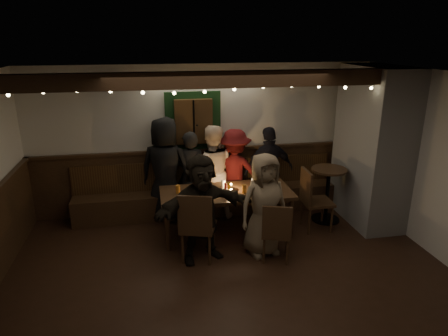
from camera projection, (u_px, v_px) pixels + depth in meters
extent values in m
cube|color=black|center=(234.00, 285.00, 5.12)|extent=(6.00, 5.00, 0.01)
cube|color=black|center=(236.00, 78.00, 4.29)|extent=(6.00, 5.00, 0.01)
cube|color=silver|center=(204.00, 139.00, 7.04)|extent=(6.00, 0.01, 2.60)
cube|color=black|center=(205.00, 180.00, 7.25)|extent=(6.00, 0.05, 1.10)
cube|color=gray|center=(372.00, 147.00, 6.58)|extent=(0.70, 1.40, 2.60)
cube|color=black|center=(208.00, 202.00, 7.12)|extent=(4.60, 0.45, 0.45)
cube|color=#331C0E|center=(206.00, 173.00, 7.14)|extent=(4.60, 0.06, 0.50)
cube|color=black|center=(193.00, 121.00, 6.83)|extent=(0.95, 0.04, 1.00)
cube|color=#331C0E|center=(194.00, 122.00, 6.78)|extent=(0.64, 0.12, 0.76)
cube|color=black|center=(219.00, 80.00, 5.26)|extent=(6.00, 0.16, 0.22)
sphere|color=#FFE599|center=(8.00, 95.00, 4.82)|extent=(0.04, 0.04, 0.04)
sphere|color=#FFE599|center=(43.00, 92.00, 4.88)|extent=(0.04, 0.04, 0.04)
sphere|color=#FFE599|center=(77.00, 91.00, 4.95)|extent=(0.04, 0.04, 0.04)
sphere|color=#FFE599|center=(110.00, 91.00, 5.03)|extent=(0.04, 0.04, 0.04)
sphere|color=#FFE599|center=(143.00, 93.00, 5.11)|extent=(0.04, 0.04, 0.04)
sphere|color=#FFE599|center=(174.00, 93.00, 5.19)|extent=(0.04, 0.04, 0.04)
sphere|color=#FFE599|center=(205.00, 92.00, 5.26)|extent=(0.04, 0.04, 0.04)
sphere|color=#FFE599|center=(234.00, 89.00, 5.32)|extent=(0.04, 0.04, 0.04)
sphere|color=#FFE599|center=(263.00, 87.00, 5.38)|extent=(0.04, 0.04, 0.04)
sphere|color=#FFE599|center=(291.00, 86.00, 5.45)|extent=(0.04, 0.04, 0.04)
sphere|color=#FFE599|center=(319.00, 86.00, 5.53)|extent=(0.04, 0.04, 0.04)
sphere|color=#FFE599|center=(345.00, 88.00, 5.61)|extent=(0.04, 0.04, 0.04)
sphere|color=#FFE599|center=(371.00, 88.00, 5.68)|extent=(0.04, 0.04, 0.04)
sphere|color=#FFE599|center=(397.00, 87.00, 5.75)|extent=(0.04, 0.04, 0.04)
cube|color=black|center=(226.00, 193.00, 6.23)|extent=(2.05, 0.88, 0.06)
cylinder|color=black|center=(168.00, 230.00, 5.84)|extent=(0.07, 0.07, 0.67)
cylinder|color=black|center=(165.00, 210.00, 6.51)|extent=(0.07, 0.07, 0.67)
cylinder|color=black|center=(291.00, 219.00, 6.18)|extent=(0.07, 0.07, 0.67)
cylinder|color=black|center=(276.00, 201.00, 6.85)|extent=(0.07, 0.07, 0.67)
cylinder|color=#BF7226|center=(178.00, 189.00, 6.12)|extent=(0.07, 0.07, 0.14)
cylinder|color=#BF7226|center=(200.00, 194.00, 5.94)|extent=(0.07, 0.07, 0.14)
cylinder|color=silver|center=(223.00, 184.00, 6.33)|extent=(0.07, 0.07, 0.14)
cylinder|color=#BF7226|center=(244.00, 189.00, 6.14)|extent=(0.07, 0.07, 0.14)
cylinder|color=silver|center=(253.00, 182.00, 6.41)|extent=(0.07, 0.07, 0.14)
cylinder|color=#BF7226|center=(273.00, 187.00, 6.23)|extent=(0.07, 0.07, 0.14)
cylinder|color=white|center=(199.00, 200.00, 5.86)|extent=(0.25, 0.25, 0.01)
cube|color=#B2B2B7|center=(227.00, 191.00, 6.17)|extent=(0.16, 0.10, 0.05)
cylinder|color=#990C0C|center=(225.00, 188.00, 6.15)|extent=(0.04, 0.04, 0.16)
cylinder|color=gold|center=(229.00, 188.00, 6.16)|extent=(0.04, 0.04, 0.16)
cylinder|color=silver|center=(231.00, 188.00, 6.27)|extent=(0.05, 0.05, 0.08)
sphere|color=#FFB24C|center=(231.00, 184.00, 6.25)|extent=(0.03, 0.03, 0.03)
cube|color=black|center=(198.00, 227.00, 5.62)|extent=(0.59, 0.59, 0.04)
cube|color=black|center=(195.00, 215.00, 5.32)|extent=(0.46, 0.19, 0.54)
cylinder|color=black|center=(214.00, 237.00, 5.85)|extent=(0.04, 0.04, 0.46)
cylinder|color=black|center=(210.00, 250.00, 5.49)|extent=(0.04, 0.04, 0.46)
cylinder|color=black|center=(188.00, 236.00, 5.89)|extent=(0.04, 0.04, 0.46)
cylinder|color=black|center=(183.00, 249.00, 5.54)|extent=(0.04, 0.04, 0.46)
cube|color=black|center=(276.00, 233.00, 5.61)|extent=(0.50, 0.50, 0.04)
cube|color=black|center=(277.00, 222.00, 5.36)|extent=(0.39, 0.16, 0.46)
cylinder|color=black|center=(287.00, 241.00, 5.81)|extent=(0.03, 0.03, 0.39)
cylinder|color=black|center=(287.00, 253.00, 5.51)|extent=(0.03, 0.03, 0.39)
cylinder|color=black|center=(265.00, 240.00, 5.85)|extent=(0.03, 0.03, 0.39)
cylinder|color=black|center=(264.00, 251.00, 5.55)|extent=(0.03, 0.03, 0.39)
cube|color=black|center=(317.00, 202.00, 6.48)|extent=(0.48, 0.48, 0.04)
cube|color=black|center=(306.00, 186.00, 6.36)|extent=(0.06, 0.46, 0.53)
cylinder|color=black|center=(331.00, 220.00, 6.41)|extent=(0.04, 0.04, 0.45)
cylinder|color=black|center=(309.00, 221.00, 6.36)|extent=(0.04, 0.04, 0.45)
cylinder|color=black|center=(323.00, 210.00, 6.76)|extent=(0.04, 0.04, 0.45)
cylinder|color=black|center=(301.00, 212.00, 6.71)|extent=(0.04, 0.04, 0.45)
cylinder|color=black|center=(325.00, 219.00, 6.93)|extent=(0.48, 0.48, 0.03)
cylinder|color=black|center=(327.00, 195.00, 6.79)|extent=(0.06, 0.06, 0.92)
cylinder|color=black|center=(329.00, 170.00, 6.64)|extent=(0.59, 0.59, 0.04)
imported|color=black|center=(166.00, 170.00, 6.72)|extent=(1.02, 0.83, 1.79)
imported|color=black|center=(191.00, 175.00, 6.85)|extent=(0.63, 0.49, 1.54)
imported|color=beige|center=(212.00, 172.00, 6.86)|extent=(0.86, 0.70, 1.63)
imported|color=#581113|center=(235.00, 172.00, 6.98)|extent=(1.11, 0.81, 1.54)
imported|color=black|center=(269.00, 171.00, 7.02)|extent=(0.96, 0.49, 1.56)
imported|color=black|center=(202.00, 209.00, 5.50)|extent=(1.51, 0.84, 1.55)
imported|color=#7F6C53|center=(264.00, 205.00, 5.66)|extent=(0.82, 0.62, 1.52)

